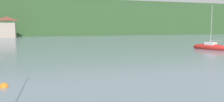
% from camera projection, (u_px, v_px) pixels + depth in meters
% --- Properties ---
extents(wooded_hillside, '(352.00, 67.75, 25.56)m').
position_uv_depth(wooded_hillside, '(2.00, 22.00, 108.43)').
color(wooded_hillside, '#2D4C28').
rests_on(wooded_hillside, ground_plane).
extents(shore_building_central, '(5.07, 4.01, 6.40)m').
position_uv_depth(shore_building_central, '(7.00, 27.00, 68.86)').
color(shore_building_central, gray).
rests_on(shore_building_central, ground_plane).
extents(sailboat_far_3, '(3.37, 5.72, 6.78)m').
position_uv_depth(sailboat_far_3, '(210.00, 47.00, 33.62)').
color(sailboat_far_3, red).
rests_on(sailboat_far_3, ground_plane).
extents(mooring_buoy_mid, '(0.49, 0.49, 0.49)m').
position_uv_depth(mooring_buoy_mid, '(4.00, 87.00, 12.65)').
color(mooring_buoy_mid, orange).
rests_on(mooring_buoy_mid, ground_plane).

